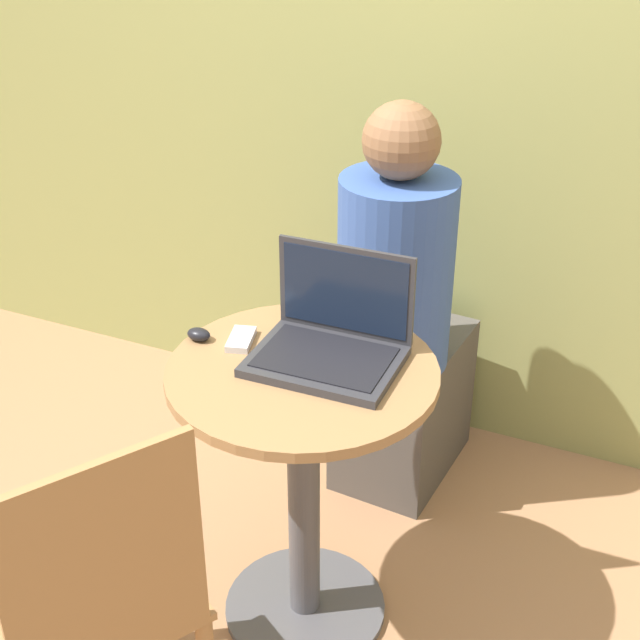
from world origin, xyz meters
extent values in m
plane|color=#9E704C|center=(0.00, 0.00, 0.00)|extent=(12.00, 12.00, 0.00)
cube|color=#939956|center=(0.00, 0.98, 1.30)|extent=(7.00, 0.05, 2.60)
cylinder|color=#4C4C51|center=(0.00, 0.00, 0.01)|extent=(0.41, 0.41, 0.02)
cylinder|color=#4C4C51|center=(0.00, 0.00, 0.37)|extent=(0.08, 0.08, 0.69)
cylinder|color=olive|center=(0.00, 0.00, 0.72)|extent=(0.60, 0.60, 0.02)
cube|color=#2D2D33|center=(0.04, 0.03, 0.75)|extent=(0.33, 0.25, 0.02)
cube|color=black|center=(0.04, 0.03, 0.76)|extent=(0.29, 0.20, 0.00)
cube|color=#2D2D33|center=(0.04, 0.15, 0.86)|extent=(0.32, 0.02, 0.21)
cube|color=#141E33|center=(0.04, 0.15, 0.86)|extent=(0.29, 0.01, 0.19)
cube|color=silver|center=(-0.18, 0.04, 0.74)|extent=(0.08, 0.11, 0.02)
ellipsoid|color=black|center=(-0.27, 0.01, 0.75)|extent=(0.06, 0.04, 0.03)
cylinder|color=#9E7042|center=(-0.32, -0.26, 0.21)|extent=(0.04, 0.04, 0.41)
cube|color=#9E7042|center=(-0.25, -0.51, 0.42)|extent=(0.55, 0.55, 0.02)
cube|color=#9E7042|center=(-0.09, -0.61, 0.66)|extent=(0.21, 0.32, 0.45)
cube|color=#4C4742|center=(0.02, 0.67, 0.23)|extent=(0.33, 0.46, 0.45)
cylinder|color=#38569E|center=(0.01, 0.56, 0.72)|extent=(0.31, 0.31, 0.54)
sphere|color=brown|center=(0.01, 0.56, 1.09)|extent=(0.20, 0.20, 0.20)
camera|label=1|loc=(0.71, -1.48, 1.78)|focal=50.00mm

